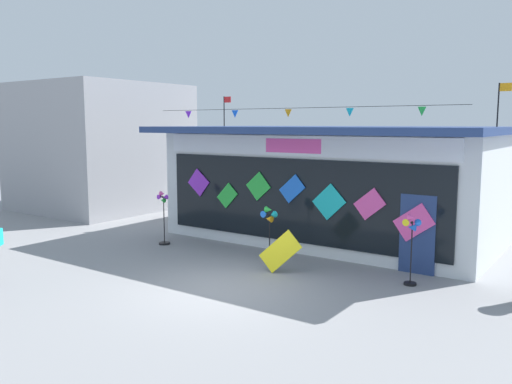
{
  "coord_description": "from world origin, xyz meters",
  "views": [
    {
      "loc": [
        7.24,
        -9.08,
        3.73
      ],
      "look_at": [
        -1.09,
        2.84,
        1.84
      ],
      "focal_mm": 36.71,
      "sensor_mm": 36.0,
      "label": 1
    }
  ],
  "objects_px": {
    "wind_spinner_far_left": "(163,214)",
    "display_kite_on_ground": "(280,251)",
    "wind_spinner_center_left": "(411,236)",
    "kite_shop_building": "(337,181)",
    "wind_spinner_left": "(269,222)"
  },
  "relations": [
    {
      "from": "wind_spinner_far_left",
      "to": "display_kite_on_ground",
      "type": "height_order",
      "value": "wind_spinner_far_left"
    },
    {
      "from": "display_kite_on_ground",
      "to": "wind_spinner_center_left",
      "type": "bearing_deg",
      "value": 16.15
    },
    {
      "from": "kite_shop_building",
      "to": "display_kite_on_ground",
      "type": "xyz_separation_m",
      "value": [
        0.8,
        -4.76,
        -1.29
      ]
    },
    {
      "from": "wind_spinner_far_left",
      "to": "display_kite_on_ground",
      "type": "bearing_deg",
      "value": -7.22
    },
    {
      "from": "kite_shop_building",
      "to": "display_kite_on_ground",
      "type": "distance_m",
      "value": 5.0
    },
    {
      "from": "wind_spinner_left",
      "to": "wind_spinner_far_left",
      "type": "bearing_deg",
      "value": -176.9
    },
    {
      "from": "kite_shop_building",
      "to": "wind_spinner_center_left",
      "type": "distance_m",
      "value": 5.49
    },
    {
      "from": "wind_spinner_left",
      "to": "display_kite_on_ground",
      "type": "bearing_deg",
      "value": -42.39
    },
    {
      "from": "wind_spinner_left",
      "to": "display_kite_on_ground",
      "type": "height_order",
      "value": "wind_spinner_left"
    },
    {
      "from": "wind_spinner_far_left",
      "to": "wind_spinner_center_left",
      "type": "bearing_deg",
      "value": 2.11
    },
    {
      "from": "kite_shop_building",
      "to": "wind_spinner_left",
      "type": "bearing_deg",
      "value": -91.07
    },
    {
      "from": "wind_spinner_far_left",
      "to": "display_kite_on_ground",
      "type": "distance_m",
      "value": 4.73
    },
    {
      "from": "wind_spinner_left",
      "to": "display_kite_on_ground",
      "type": "relative_size",
      "value": 1.47
    },
    {
      "from": "wind_spinner_left",
      "to": "wind_spinner_center_left",
      "type": "xyz_separation_m",
      "value": [
        3.9,
        0.08,
        0.08
      ]
    },
    {
      "from": "kite_shop_building",
      "to": "wind_spinner_far_left",
      "type": "distance_m",
      "value": 5.76
    }
  ]
}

